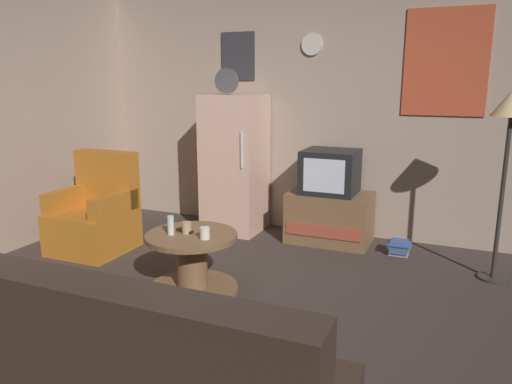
{
  "coord_description": "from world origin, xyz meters",
  "views": [
    {
      "loc": [
        1.51,
        -2.7,
        1.65
      ],
      "look_at": [
        -0.02,
        0.9,
        0.75
      ],
      "focal_mm": 34.24,
      "sensor_mm": 36.0,
      "label": 1
    }
  ],
  "objects_px": {
    "fridge": "(235,163)",
    "wine_glass": "(171,225)",
    "tv_stand": "(330,217)",
    "mug_ceramic_tan": "(187,228)",
    "remote_control": "(185,231)",
    "crt_tv": "(330,172)",
    "armchair": "(96,216)",
    "book_stack": "(399,247)",
    "standing_lamp": "(511,118)",
    "coffee_table": "(192,263)",
    "mug_ceramic_white": "(205,233)"
  },
  "relations": [
    {
      "from": "fridge",
      "to": "mug_ceramic_tan",
      "type": "xyz_separation_m",
      "value": [
        0.36,
        -1.63,
        -0.23
      ]
    },
    {
      "from": "book_stack",
      "to": "fridge",
      "type": "bearing_deg",
      "value": 175.82
    },
    {
      "from": "wine_glass",
      "to": "mug_ceramic_white",
      "type": "height_order",
      "value": "wine_glass"
    },
    {
      "from": "book_stack",
      "to": "wine_glass",
      "type": "bearing_deg",
      "value": -134.49
    },
    {
      "from": "armchair",
      "to": "fridge",
      "type": "bearing_deg",
      "value": 48.83
    },
    {
      "from": "armchair",
      "to": "book_stack",
      "type": "xyz_separation_m",
      "value": [
        2.8,
        1.0,
        -0.26
      ]
    },
    {
      "from": "fridge",
      "to": "mug_ceramic_tan",
      "type": "distance_m",
      "value": 1.68
    },
    {
      "from": "mug_ceramic_white",
      "to": "remote_control",
      "type": "bearing_deg",
      "value": 159.9
    },
    {
      "from": "fridge",
      "to": "wine_glass",
      "type": "xyz_separation_m",
      "value": [
        0.26,
        -1.71,
        -0.2
      ]
    },
    {
      "from": "crt_tv",
      "to": "remote_control",
      "type": "xyz_separation_m",
      "value": [
        -0.75,
        -1.61,
        -0.25
      ]
    },
    {
      "from": "tv_stand",
      "to": "book_stack",
      "type": "bearing_deg",
      "value": -10.25
    },
    {
      "from": "crt_tv",
      "to": "wine_glass",
      "type": "distance_m",
      "value": 1.9
    },
    {
      "from": "standing_lamp",
      "to": "wine_glass",
      "type": "xyz_separation_m",
      "value": [
        -2.36,
        -1.29,
        -0.8
      ]
    },
    {
      "from": "wine_glass",
      "to": "mug_ceramic_tan",
      "type": "relative_size",
      "value": 1.67
    },
    {
      "from": "remote_control",
      "to": "coffee_table",
      "type": "bearing_deg",
      "value": 0.11
    },
    {
      "from": "wine_glass",
      "to": "armchair",
      "type": "relative_size",
      "value": 0.16
    },
    {
      "from": "wine_glass",
      "to": "mug_ceramic_tan",
      "type": "bearing_deg",
      "value": 40.5
    },
    {
      "from": "tv_stand",
      "to": "coffee_table",
      "type": "relative_size",
      "value": 1.17
    },
    {
      "from": "crt_tv",
      "to": "coffee_table",
      "type": "xyz_separation_m",
      "value": [
        -0.68,
        -1.63,
        -0.5
      ]
    },
    {
      "from": "crt_tv",
      "to": "standing_lamp",
      "type": "xyz_separation_m",
      "value": [
        1.54,
        -0.42,
        0.62
      ]
    },
    {
      "from": "mug_ceramic_tan",
      "to": "remote_control",
      "type": "distance_m",
      "value": 0.05
    },
    {
      "from": "wine_glass",
      "to": "mug_ceramic_tan",
      "type": "distance_m",
      "value": 0.13
    },
    {
      "from": "mug_ceramic_white",
      "to": "armchair",
      "type": "bearing_deg",
      "value": 159.85
    },
    {
      "from": "fridge",
      "to": "coffee_table",
      "type": "xyz_separation_m",
      "value": [
        0.4,
        -1.63,
        -0.52
      ]
    },
    {
      "from": "mug_ceramic_white",
      "to": "remote_control",
      "type": "height_order",
      "value": "mug_ceramic_white"
    },
    {
      "from": "wine_glass",
      "to": "remote_control",
      "type": "height_order",
      "value": "wine_glass"
    },
    {
      "from": "standing_lamp",
      "to": "mug_ceramic_tan",
      "type": "xyz_separation_m",
      "value": [
        -2.26,
        -1.2,
        -0.83
      ]
    },
    {
      "from": "standing_lamp",
      "to": "armchair",
      "type": "bearing_deg",
      "value": -168.9
    },
    {
      "from": "crt_tv",
      "to": "mug_ceramic_tan",
      "type": "relative_size",
      "value": 6.0
    },
    {
      "from": "fridge",
      "to": "tv_stand",
      "type": "distance_m",
      "value": 1.19
    },
    {
      "from": "fridge",
      "to": "armchair",
      "type": "bearing_deg",
      "value": -131.17
    },
    {
      "from": "mug_ceramic_white",
      "to": "remote_control",
      "type": "xyz_separation_m",
      "value": [
        -0.23,
        0.08,
        -0.03
      ]
    },
    {
      "from": "standing_lamp",
      "to": "tv_stand",
      "type": "bearing_deg",
      "value": 164.65
    },
    {
      "from": "armchair",
      "to": "book_stack",
      "type": "relative_size",
      "value": 4.51
    },
    {
      "from": "fridge",
      "to": "crt_tv",
      "type": "distance_m",
      "value": 1.07
    },
    {
      "from": "coffee_table",
      "to": "book_stack",
      "type": "distance_m",
      "value": 2.06
    },
    {
      "from": "tv_stand",
      "to": "remote_control",
      "type": "distance_m",
      "value": 1.79
    },
    {
      "from": "crt_tv",
      "to": "standing_lamp",
      "type": "bearing_deg",
      "value": -15.22
    },
    {
      "from": "mug_ceramic_white",
      "to": "remote_control",
      "type": "relative_size",
      "value": 0.6
    },
    {
      "from": "crt_tv",
      "to": "wine_glass",
      "type": "height_order",
      "value": "crt_tv"
    },
    {
      "from": "tv_stand",
      "to": "mug_ceramic_white",
      "type": "relative_size",
      "value": 9.33
    },
    {
      "from": "fridge",
      "to": "wine_glass",
      "type": "height_order",
      "value": "fridge"
    },
    {
      "from": "standing_lamp",
      "to": "book_stack",
      "type": "height_order",
      "value": "standing_lamp"
    },
    {
      "from": "mug_ceramic_tan",
      "to": "remote_control",
      "type": "relative_size",
      "value": 0.6
    },
    {
      "from": "coffee_table",
      "to": "remote_control",
      "type": "xyz_separation_m",
      "value": [
        -0.07,
        0.02,
        0.25
      ]
    },
    {
      "from": "tv_stand",
      "to": "remote_control",
      "type": "bearing_deg",
      "value": -115.11
    },
    {
      "from": "coffee_table",
      "to": "armchair",
      "type": "height_order",
      "value": "armchair"
    },
    {
      "from": "tv_stand",
      "to": "crt_tv",
      "type": "relative_size",
      "value": 1.56
    },
    {
      "from": "crt_tv",
      "to": "mug_ceramic_tan",
      "type": "xyz_separation_m",
      "value": [
        -0.72,
        -1.63,
        -0.22
      ]
    },
    {
      "from": "fridge",
      "to": "mug_ceramic_white",
      "type": "relative_size",
      "value": 19.67
    }
  ]
}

